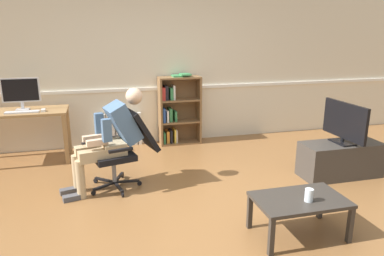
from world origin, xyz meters
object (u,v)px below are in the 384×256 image
computer_mouse (43,110)px  person_seated (110,137)px  tv_stand (340,159)px  coffee_table (300,203)px  imac_monitor (21,91)px  bookshelf (177,111)px  drinking_glass (309,195)px  office_chair (126,145)px  tv_screen (345,122)px  computer_desk (25,119)px  keyboard (22,112)px  radiator (120,130)px

computer_mouse → person_seated: bearing=-52.6°
tv_stand → coffee_table: (-1.27, -1.13, 0.10)m
imac_monitor → bookshelf: (2.30, 0.22, -0.46)m
person_seated → coffee_table: 2.24m
computer_mouse → drinking_glass: bearing=-46.8°
office_chair → drinking_glass: (1.49, -1.62, -0.08)m
tv_screen → coffee_table: 1.75m
computer_desk → coffee_table: (2.78, -2.76, -0.31)m
keyboard → coffee_table: bearing=-43.3°
bookshelf → keyboard: bearing=-169.2°
office_chair → tv_screen: 2.76m
person_seated → tv_stand: 2.96m
tv_screen → tv_stand: bearing=90.0°
keyboard → drinking_glass: keyboard is taller
keyboard → computer_mouse: bearing=4.2°
tv_stand → tv_screen: tv_screen is taller
computer_desk → radiator: bearing=16.2°
computer_desk → imac_monitor: size_ratio=2.32×
radiator → office_chair: (-0.01, -1.60, 0.24)m
bookshelf → radiator: size_ratio=1.67×
computer_desk → imac_monitor: imac_monitor is taller
keyboard → computer_mouse: 0.27m
imac_monitor → bookshelf: imac_monitor is taller
imac_monitor → coffee_table: size_ratio=0.61×
imac_monitor → drinking_glass: bearing=-45.7°
computer_desk → bookshelf: (2.28, 0.29, -0.08)m
person_seated → drinking_glass: size_ratio=10.18×
tv_stand → imac_monitor: bearing=157.3°
computer_mouse → bookshelf: bookshelf is taller
computer_mouse → coffee_table: computer_mouse is taller
office_chair → drinking_glass: 2.20m
keyboard → office_chair: size_ratio=0.46×
imac_monitor → drinking_glass: (2.84, -2.91, -0.58)m
computer_desk → person_seated: bearing=-47.6°
drinking_glass → keyboard: bearing=136.3°
radiator → tv_screen: size_ratio=0.91×
imac_monitor → computer_desk: bearing=-75.7°
office_chair → drinking_glass: size_ratio=7.98×
person_seated → imac_monitor: bearing=-152.9°
computer_desk → bookshelf: bookshelf is taller
keyboard → tv_screen: size_ratio=0.57×
bookshelf → computer_desk: bearing=-172.7°
computer_mouse → bookshelf: size_ratio=0.09×
person_seated → coffee_table: size_ratio=1.44×
bookshelf → office_chair: size_ratio=1.24×
imac_monitor → office_chair: size_ratio=0.54×
imac_monitor → radiator: bearing=12.9°
computer_mouse → tv_stand: computer_mouse is taller
tv_screen → radiator: bearing=50.9°
radiator → person_seated: size_ratio=0.58×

